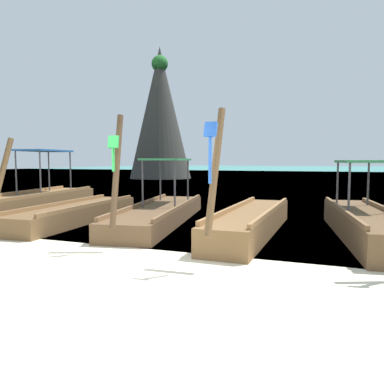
{
  "coord_description": "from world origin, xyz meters",
  "views": [
    {
      "loc": [
        3.3,
        -5.09,
        1.77
      ],
      "look_at": [
        0.0,
        3.59,
        1.0
      ],
      "focal_mm": 35.56,
      "sensor_mm": 36.0,
      "label": 1
    }
  ],
  "objects_px": {
    "longtail_boat_blue_ribbon": "(251,222)",
    "longtail_boat_green_ribbon": "(160,212)",
    "longtail_boat_yellow_ribbon": "(76,213)",
    "karst_rock": "(159,116)",
    "longtail_boat_violet_ribbon": "(32,202)",
    "longtail_boat_turquoise_ribbon": "(365,223)"
  },
  "relations": [
    {
      "from": "longtail_boat_yellow_ribbon",
      "to": "longtail_boat_blue_ribbon",
      "type": "distance_m",
      "value": 5.07
    },
    {
      "from": "longtail_boat_violet_ribbon",
      "to": "longtail_boat_turquoise_ribbon",
      "type": "bearing_deg",
      "value": -3.67
    },
    {
      "from": "longtail_boat_blue_ribbon",
      "to": "longtail_boat_turquoise_ribbon",
      "type": "xyz_separation_m",
      "value": [
        2.51,
        0.41,
        0.06
      ]
    },
    {
      "from": "longtail_boat_yellow_ribbon",
      "to": "karst_rock",
      "type": "bearing_deg",
      "value": 110.61
    },
    {
      "from": "longtail_boat_violet_ribbon",
      "to": "longtail_boat_blue_ribbon",
      "type": "xyz_separation_m",
      "value": [
        7.71,
        -1.06,
        -0.07
      ]
    },
    {
      "from": "longtail_boat_green_ribbon",
      "to": "longtail_boat_blue_ribbon",
      "type": "xyz_separation_m",
      "value": [
        2.79,
        -0.79,
        -0.0
      ]
    },
    {
      "from": "longtail_boat_green_ribbon",
      "to": "karst_rock",
      "type": "height_order",
      "value": "karst_rock"
    },
    {
      "from": "longtail_boat_yellow_ribbon",
      "to": "longtail_boat_blue_ribbon",
      "type": "relative_size",
      "value": 0.97
    },
    {
      "from": "longtail_boat_blue_ribbon",
      "to": "karst_rock",
      "type": "distance_m",
      "value": 29.86
    },
    {
      "from": "longtail_boat_yellow_ribbon",
      "to": "longtail_boat_turquoise_ribbon",
      "type": "height_order",
      "value": "longtail_boat_turquoise_ribbon"
    },
    {
      "from": "longtail_boat_blue_ribbon",
      "to": "longtail_boat_green_ribbon",
      "type": "bearing_deg",
      "value": 164.23
    },
    {
      "from": "longtail_boat_violet_ribbon",
      "to": "longtail_boat_turquoise_ribbon",
      "type": "relative_size",
      "value": 1.16
    },
    {
      "from": "longtail_boat_violet_ribbon",
      "to": "longtail_boat_yellow_ribbon",
      "type": "distance_m",
      "value": 2.85
    },
    {
      "from": "longtail_boat_violet_ribbon",
      "to": "karst_rock",
      "type": "bearing_deg",
      "value": 105.86
    },
    {
      "from": "longtail_boat_turquoise_ribbon",
      "to": "karst_rock",
      "type": "relative_size",
      "value": 0.46
    },
    {
      "from": "longtail_boat_violet_ribbon",
      "to": "longtail_boat_turquoise_ribbon",
      "type": "height_order",
      "value": "longtail_boat_violet_ribbon"
    },
    {
      "from": "longtail_boat_violet_ribbon",
      "to": "karst_rock",
      "type": "height_order",
      "value": "karst_rock"
    },
    {
      "from": "longtail_boat_violet_ribbon",
      "to": "longtail_boat_green_ribbon",
      "type": "height_order",
      "value": "longtail_boat_green_ribbon"
    },
    {
      "from": "longtail_boat_turquoise_ribbon",
      "to": "karst_rock",
      "type": "bearing_deg",
      "value": 124.46
    },
    {
      "from": "longtail_boat_green_ribbon",
      "to": "karst_rock",
      "type": "relative_size",
      "value": 0.53
    },
    {
      "from": "longtail_boat_blue_ribbon",
      "to": "longtail_boat_turquoise_ribbon",
      "type": "distance_m",
      "value": 2.54
    },
    {
      "from": "longtail_boat_turquoise_ribbon",
      "to": "longtail_boat_green_ribbon",
      "type": "bearing_deg",
      "value": 175.87
    }
  ]
}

